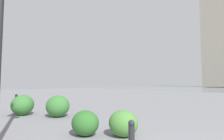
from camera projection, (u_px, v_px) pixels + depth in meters
lamppost at (0, 25)px, 4.09m from camera, size 0.98×0.28×4.21m
bollard_near at (132, 138)px, 3.38m from camera, size 0.13×0.13×0.72m
bollard_mid at (16, 103)px, 8.56m from camera, size 0.13×0.13×0.88m
shrub_low at (123, 123)px, 4.73m from camera, size 0.83×0.74×0.70m
shrub_round at (22, 105)px, 7.83m from camera, size 1.05×0.94×0.89m
shrub_wide at (85, 123)px, 4.81m from camera, size 0.80×0.72×0.68m
shrub_tall at (58, 106)px, 7.44m from camera, size 1.06×0.95×0.90m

